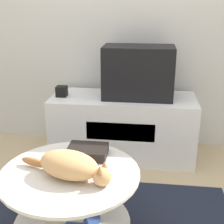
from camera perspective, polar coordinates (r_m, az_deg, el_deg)
The scene contains 7 objects.
wall_back at distance 2.95m, azimuth -0.06°, elevation 18.83°, with size 8.00×0.05×2.60m.
tv_stand at distance 2.81m, azimuth 2.02°, elevation -2.67°, with size 1.25×0.51×0.56m.
tv at distance 2.66m, azimuth 4.82°, elevation 7.25°, with size 0.59×0.33×0.44m.
speaker at distance 2.76m, azimuth -9.18°, elevation 3.76°, with size 0.09×0.09×0.09m.
coffee_table at distance 1.80m, azimuth -7.45°, elevation -15.24°, with size 0.75×0.75×0.46m.
dvd_box at distance 1.85m, azimuth -4.50°, elevation -7.21°, with size 0.23×0.17×0.06m.
cat at distance 1.63m, azimuth -7.57°, elevation -9.69°, with size 0.53×0.29×0.14m.
Camera 1 is at (0.37, -1.48, 1.35)m, focal length 50.00 mm.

